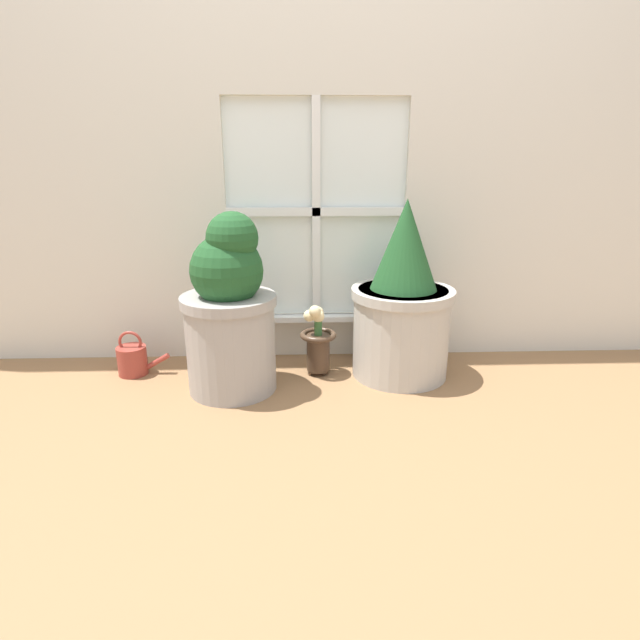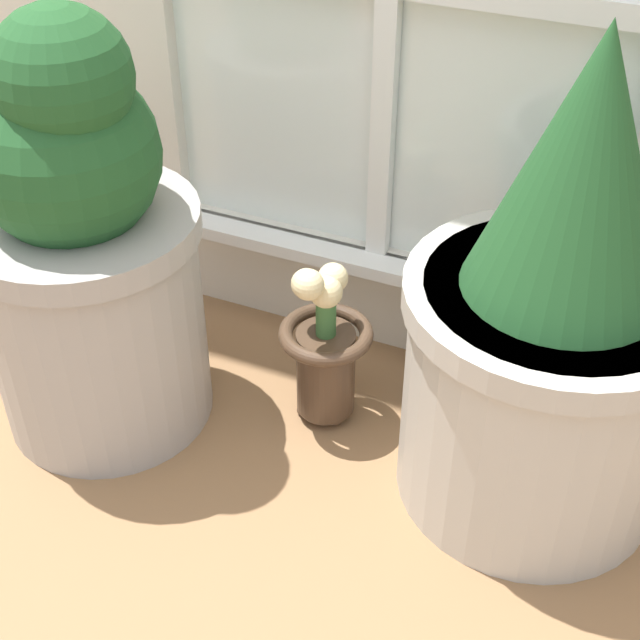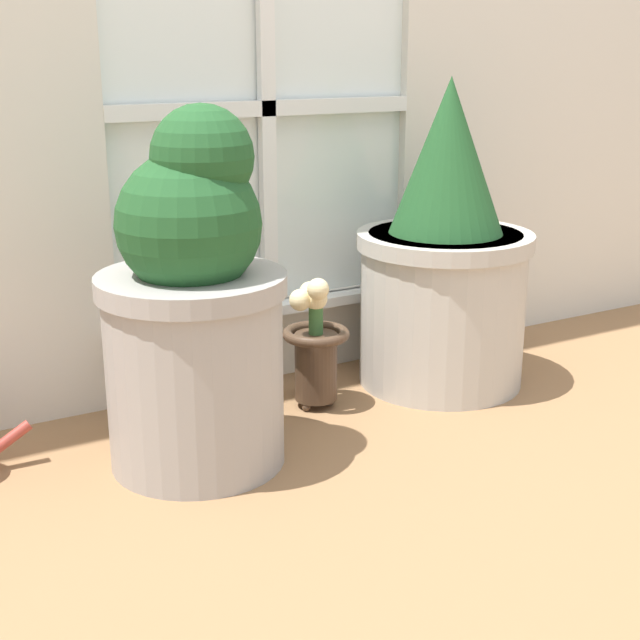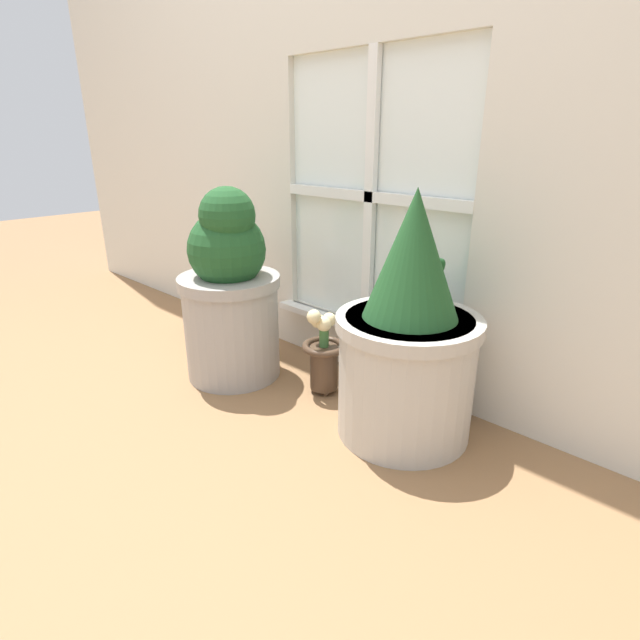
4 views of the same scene
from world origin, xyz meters
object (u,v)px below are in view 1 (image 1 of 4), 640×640
(potted_plant_left, at_px, (230,312))
(flower_vase, at_px, (317,341))
(potted_plant_right, at_px, (402,305))
(watering_can, at_px, (133,359))

(potted_plant_left, relative_size, flower_vase, 2.23)
(flower_vase, bearing_deg, potted_plant_right, -2.23)
(potted_plant_right, distance_m, watering_can, 1.16)
(potted_plant_left, xyz_separation_m, potted_plant_right, (0.69, 0.12, -0.01))
(potted_plant_left, distance_m, watering_can, 0.54)
(potted_plant_left, height_order, watering_can, potted_plant_left)
(flower_vase, bearing_deg, potted_plant_left, -158.79)
(potted_plant_left, bearing_deg, flower_vase, 21.21)
(watering_can, bearing_deg, potted_plant_right, -2.02)
(flower_vase, relative_size, watering_can, 1.43)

